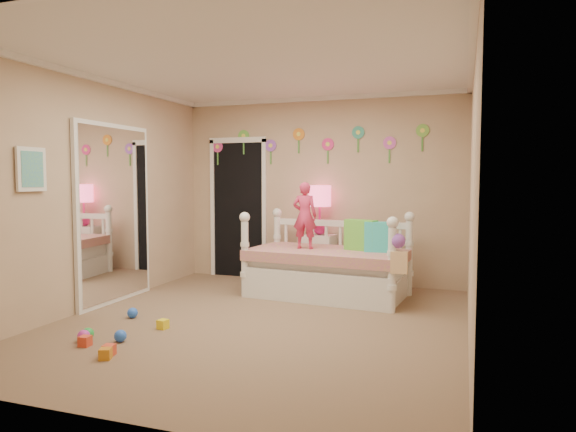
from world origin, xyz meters
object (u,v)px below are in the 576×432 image
at_px(daybed, 327,254).
at_px(child, 305,215).
at_px(nightstand, 319,259).
at_px(table_lamp, 320,202).

height_order(daybed, child, child).
height_order(child, nightstand, child).
height_order(nightstand, table_lamp, table_lamp).
xyz_separation_m(child, table_lamp, (0.00, 0.70, 0.14)).
bearing_deg(nightstand, daybed, -59.67).
distance_m(daybed, table_lamp, 0.95).
distance_m(child, table_lamp, 0.71).
xyz_separation_m(daybed, child, (-0.29, -0.03, 0.48)).
relative_size(child, table_lamp, 1.23).
bearing_deg(daybed, nightstand, 118.76).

